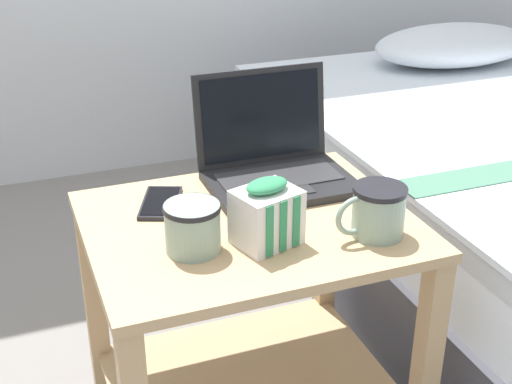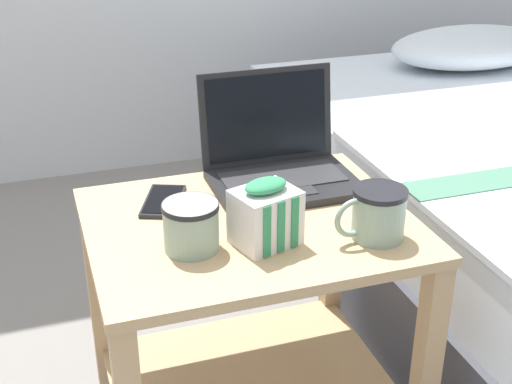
{
  "view_description": "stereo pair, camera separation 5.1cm",
  "coord_description": "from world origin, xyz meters",
  "px_view_note": "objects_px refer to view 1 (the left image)",
  "views": [
    {
      "loc": [
        -0.43,
        -1.17,
        1.21
      ],
      "look_at": [
        0.0,
        -0.04,
        0.63
      ],
      "focal_mm": 50.0,
      "sensor_mm": 36.0,
      "label": 1
    },
    {
      "loc": [
        -0.38,
        -1.19,
        1.21
      ],
      "look_at": [
        0.0,
        -0.04,
        0.63
      ],
      "focal_mm": 50.0,
      "sensor_mm": 36.0,
      "label": 2
    }
  ],
  "objects_px": {
    "laptop": "(275,161)",
    "mug_front_right": "(193,224)",
    "snack_bag": "(267,214)",
    "mug_front_left": "(377,209)",
    "cell_phone": "(161,203)"
  },
  "relations": [
    {
      "from": "snack_bag",
      "to": "mug_front_left",
      "type": "bearing_deg",
      "value": -12.54
    },
    {
      "from": "laptop",
      "to": "mug_front_right",
      "type": "height_order",
      "value": "laptop"
    },
    {
      "from": "mug_front_left",
      "to": "cell_phone",
      "type": "bearing_deg",
      "value": 142.71
    },
    {
      "from": "mug_front_left",
      "to": "cell_phone",
      "type": "xyz_separation_m",
      "value": [
        -0.35,
        0.27,
        -0.05
      ]
    },
    {
      "from": "cell_phone",
      "to": "mug_front_right",
      "type": "bearing_deg",
      "value": -86.19
    },
    {
      "from": "snack_bag",
      "to": "mug_front_right",
      "type": "bearing_deg",
      "value": 169.66
    },
    {
      "from": "mug_front_right",
      "to": "snack_bag",
      "type": "distance_m",
      "value": 0.14
    },
    {
      "from": "snack_bag",
      "to": "cell_phone",
      "type": "height_order",
      "value": "snack_bag"
    },
    {
      "from": "mug_front_right",
      "to": "snack_bag",
      "type": "xyz_separation_m",
      "value": [
        0.14,
        -0.02,
        0.01
      ]
    },
    {
      "from": "mug_front_left",
      "to": "laptop",
      "type": "bearing_deg",
      "value": 106.29
    },
    {
      "from": "mug_front_right",
      "to": "snack_bag",
      "type": "height_order",
      "value": "snack_bag"
    },
    {
      "from": "laptop",
      "to": "mug_front_left",
      "type": "height_order",
      "value": "laptop"
    },
    {
      "from": "mug_front_right",
      "to": "cell_phone",
      "type": "xyz_separation_m",
      "value": [
        -0.01,
        0.2,
        -0.05
      ]
    },
    {
      "from": "laptop",
      "to": "cell_phone",
      "type": "distance_m",
      "value": 0.27
    },
    {
      "from": "laptop",
      "to": "mug_front_right",
      "type": "relative_size",
      "value": 2.24
    }
  ]
}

